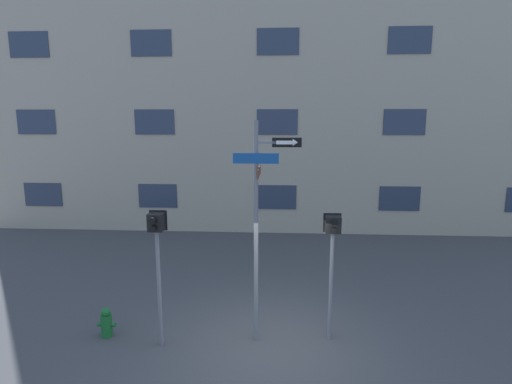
# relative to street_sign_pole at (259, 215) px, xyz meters

# --- Properties ---
(ground_plane) EXTENTS (60.00, 60.00, 0.00)m
(ground_plane) POSITION_rel_street_sign_pole_xyz_m (0.27, -0.34, -2.65)
(ground_plane) COLOR #424244
(building_facade) EXTENTS (24.00, 0.64, 11.78)m
(building_facade) POSITION_rel_street_sign_pole_xyz_m (0.27, 8.28, 3.24)
(building_facade) COLOR tan
(building_facade) RESTS_ON ground_plane
(street_sign_pole) EXTENTS (1.30, 0.99, 4.49)m
(street_sign_pole) POSITION_rel_street_sign_pole_xyz_m (0.00, 0.00, 0.00)
(street_sign_pole) COLOR slate
(street_sign_pole) RESTS_ON ground_plane
(pedestrian_signal_left) EXTENTS (0.35, 0.40, 2.77)m
(pedestrian_signal_left) POSITION_rel_street_sign_pole_xyz_m (-1.97, -0.33, -0.53)
(pedestrian_signal_left) COLOR slate
(pedestrian_signal_left) RESTS_ON ground_plane
(pedestrian_signal_right) EXTENTS (0.36, 0.40, 2.65)m
(pedestrian_signal_right) POSITION_rel_street_sign_pole_xyz_m (1.45, 0.13, -0.61)
(pedestrian_signal_right) COLOR slate
(pedestrian_signal_right) RESTS_ON ground_plane
(fire_hydrant) EXTENTS (0.39, 0.23, 0.64)m
(fire_hydrant) POSITION_rel_street_sign_pole_xyz_m (-3.20, -0.08, -2.34)
(fire_hydrant) COLOR #196028
(fire_hydrant) RESTS_ON ground_plane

